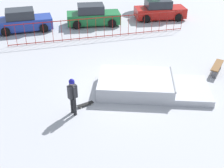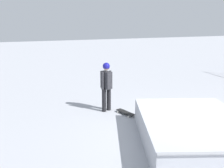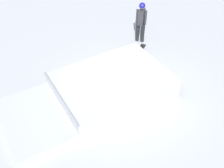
{
  "view_description": "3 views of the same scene",
  "coord_description": "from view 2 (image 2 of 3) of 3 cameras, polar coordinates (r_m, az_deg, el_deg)",
  "views": [
    {
      "loc": [
        -3.23,
        -12.49,
        7.61
      ],
      "look_at": [
        -0.85,
        -1.04,
        0.9
      ],
      "focal_mm": 47.5,
      "sensor_mm": 36.0,
      "label": 1
    },
    {
      "loc": [
        6.12,
        -4.38,
        3.32
      ],
      "look_at": [
        -2.54,
        -1.56,
        1.0
      ],
      "focal_mm": 44.07,
      "sensor_mm": 36.0,
      "label": 2
    },
    {
      "loc": [
        5.33,
        4.27,
        6.32
      ],
      "look_at": [
        0.64,
        -0.18,
        0.6
      ],
      "focal_mm": 43.52,
      "sensor_mm": 36.0,
      "label": 3
    }
  ],
  "objects": [
    {
      "name": "ground_plane",
      "position": [
        8.23,
        16.27,
        -10.13
      ],
      "size": [
        60.0,
        60.0,
        0.0
      ],
      "primitive_type": "plane",
      "color": "#A8AAB2"
    },
    {
      "name": "skate_ramp",
      "position": [
        7.16,
        17.55,
        -11.25
      ],
      "size": [
        5.91,
        4.01,
        0.74
      ],
      "rotation": [
        0.0,
        0.0,
        -0.28
      ],
      "color": "#B0B3BB",
      "rests_on": "ground"
    },
    {
      "name": "skater",
      "position": [
        9.5,
        -1.18,
        0.19
      ],
      "size": [
        0.44,
        0.41,
        1.73
      ],
      "rotation": [
        0.0,
        0.0,
        3.57
      ],
      "color": "black",
      "rests_on": "ground"
    },
    {
      "name": "skateboard",
      "position": [
        9.42,
        2.84,
        -5.88
      ],
      "size": [
        0.82,
        0.46,
        0.09
      ],
      "rotation": [
        0.0,
        0.0,
        3.49
      ],
      "color": "black",
      "rests_on": "ground"
    }
  ]
}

